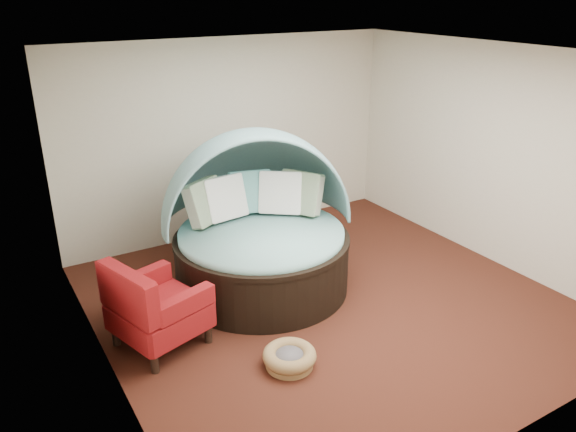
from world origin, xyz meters
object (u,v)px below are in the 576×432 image
pet_basket (289,357)px  side_table (139,298)px  red_armchair (154,308)px  canopy_daybed (259,216)px

pet_basket → side_table: (-0.99, 1.51, 0.20)m
pet_basket → red_armchair: 1.43m
pet_basket → red_armchair: size_ratio=0.64×
pet_basket → side_table: size_ratio=1.06×
canopy_daybed → pet_basket: size_ratio=3.95×
canopy_daybed → pet_basket: (-0.55, -1.61, -0.79)m
canopy_daybed → red_armchair: size_ratio=2.52×
red_armchair → side_table: 0.56m
pet_basket → side_table: side_table is taller
side_table → red_armchair: bearing=-90.1°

